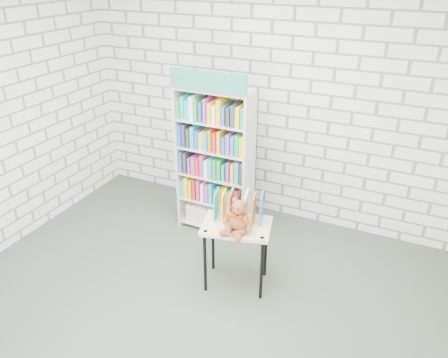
% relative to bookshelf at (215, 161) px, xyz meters
% --- Properties ---
extents(ground, '(4.50, 4.50, 0.00)m').
position_rel_bookshelf_xyz_m(ground, '(0.35, -1.36, -0.85)').
color(ground, '#3F463B').
rests_on(ground, ground).
extents(room_shell, '(4.52, 4.02, 2.81)m').
position_rel_bookshelf_xyz_m(room_shell, '(0.35, -1.36, 0.93)').
color(room_shell, silver).
rests_on(room_shell, ground).
extents(bookshelf, '(0.83, 0.32, 1.87)m').
position_rel_bookshelf_xyz_m(bookshelf, '(0.00, 0.00, 0.00)').
color(bookshelf, beige).
rests_on(bookshelf, ground).
extents(display_table, '(0.71, 0.57, 0.67)m').
position_rel_bookshelf_xyz_m(display_table, '(0.61, -0.80, -0.28)').
color(display_table, '#DBBA83').
rests_on(display_table, ground).
extents(table_books, '(0.47, 0.29, 0.26)m').
position_rel_bookshelf_xyz_m(table_books, '(0.58, -0.71, -0.06)').
color(table_books, '#27AAAA').
rests_on(table_books, display_table).
extents(teddy_bear, '(0.29, 0.27, 0.31)m').
position_rel_bookshelf_xyz_m(teddy_bear, '(0.66, -0.89, -0.06)').
color(teddy_bear, brown).
rests_on(teddy_bear, display_table).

